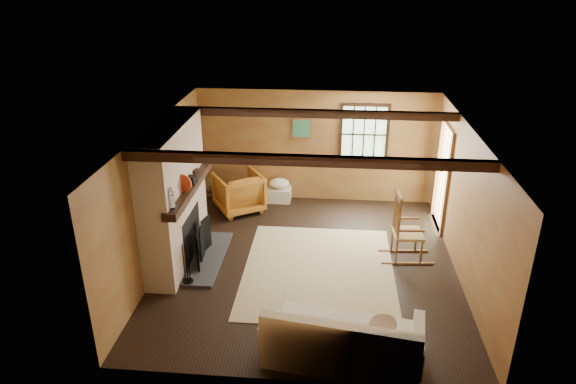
# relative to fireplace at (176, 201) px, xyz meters

# --- Properties ---
(ground) EXTENTS (5.50, 5.50, 0.00)m
(ground) POSITION_rel_fireplace_xyz_m (2.23, 0.00, -1.10)
(ground) COLOR black
(ground) RESTS_ON ground
(room_envelope) EXTENTS (5.02, 5.52, 2.44)m
(room_envelope) POSITION_rel_fireplace_xyz_m (2.45, 0.26, 0.53)
(room_envelope) COLOR olive
(room_envelope) RESTS_ON ground
(fireplace) EXTENTS (1.02, 2.30, 2.40)m
(fireplace) POSITION_rel_fireplace_xyz_m (0.00, 0.00, 0.00)
(fireplace) COLOR #AD6343
(fireplace) RESTS_ON ground
(rug) EXTENTS (2.50, 3.00, 0.01)m
(rug) POSITION_rel_fireplace_xyz_m (2.43, -0.20, -1.10)
(rug) COLOR tan
(rug) RESTS_ON ground
(rocking_chair) EXTENTS (0.94, 0.55, 1.25)m
(rocking_chair) POSITION_rel_fireplace_xyz_m (3.88, 0.35, -0.58)
(rocking_chair) COLOR tan
(rocking_chair) RESTS_ON ground
(sofa) EXTENTS (2.12, 1.18, 0.81)m
(sofa) POSITION_rel_fireplace_xyz_m (2.80, -2.34, -0.81)
(sofa) COLOR silver
(sofa) RESTS_ON ground
(firewood_pile) EXTENTS (0.62, 0.11, 0.22)m
(firewood_pile) POSITION_rel_fireplace_xyz_m (0.13, 2.60, -0.99)
(firewood_pile) COLOR brown
(firewood_pile) RESTS_ON ground
(laundry_basket) EXTENTS (0.50, 0.38, 0.30)m
(laundry_basket) POSITION_rel_fireplace_xyz_m (1.47, 2.55, -0.95)
(laundry_basket) COLOR silver
(laundry_basket) RESTS_ON ground
(basket_pillow) EXTENTS (0.49, 0.42, 0.22)m
(basket_pillow) POSITION_rel_fireplace_xyz_m (1.47, 2.55, -0.69)
(basket_pillow) COLOR silver
(basket_pillow) RESTS_ON laundry_basket
(armchair) EXTENTS (1.22, 1.23, 0.82)m
(armchair) POSITION_rel_fireplace_xyz_m (0.68, 2.00, -0.69)
(armchair) COLOR #BF6026
(armchair) RESTS_ON ground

